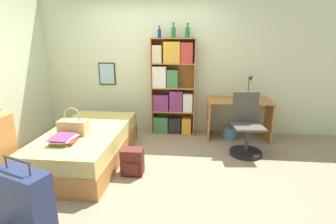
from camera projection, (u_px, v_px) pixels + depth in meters
ground_plane at (138, 163)px, 3.94m from camera, size 14.00×14.00×0.00m
wall_back at (153, 65)px, 5.09m from camera, size 10.00×0.09×2.60m
bed at (88, 145)px, 3.97m from camera, size 1.07×2.05×0.50m
handbag at (73, 127)px, 3.69m from camera, size 0.40×0.20×0.39m
book_stack_on_bed at (64, 139)px, 3.40m from camera, size 0.33×0.38×0.09m
suitcase at (24, 202)px, 2.46m from camera, size 0.63×0.42×0.77m
bookcase at (172, 89)px, 4.96m from camera, size 0.82×0.30×1.81m
bottle_green at (159, 33)px, 4.71m from camera, size 0.06×0.06×0.21m
bottle_brown at (174, 32)px, 4.71m from camera, size 0.08×0.08×0.26m
bottle_clear at (187, 32)px, 4.70m from camera, size 0.08×0.08×0.26m
desk at (239, 112)px, 4.81m from camera, size 1.13×0.59×0.73m
desk_lamp at (250, 82)px, 4.75m from camera, size 0.17×0.12×0.47m
desk_chair at (246, 135)px, 4.20m from camera, size 0.51×0.51×0.98m
backpack at (133, 162)px, 3.58m from camera, size 0.30×0.23×0.36m
waste_bin at (230, 133)px, 4.88m from camera, size 0.26×0.26×0.22m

